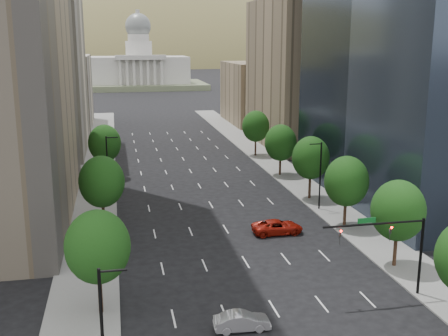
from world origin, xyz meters
TOP-DOWN VIEW (x-y plane):
  - sidewalk_left at (-15.50, 60.00)m, footprint 6.00×200.00m
  - sidewalk_right at (15.50, 60.00)m, footprint 6.00×200.00m
  - midrise_cream_left at (-25.00, 103.00)m, footprint 14.00×30.00m
  - filler_left at (-25.00, 136.00)m, footprint 14.00×26.00m
  - parking_tan_right at (25.00, 100.00)m, footprint 14.00×30.00m
  - filler_right at (25.00, 133.00)m, footprint 14.00×26.00m
  - tree_right_1 at (14.00, 36.00)m, footprint 5.20×5.20m
  - tree_right_2 at (14.00, 48.00)m, footprint 5.20×5.20m
  - tree_right_3 at (14.00, 60.00)m, footprint 5.20×5.20m
  - tree_right_4 at (14.00, 74.00)m, footprint 5.20×5.20m
  - tree_right_5 at (14.00, 90.00)m, footprint 5.20×5.20m
  - tree_left_0 at (-14.00, 32.00)m, footprint 5.20×5.20m
  - tree_left_1 at (-14.00, 52.00)m, footprint 5.20×5.20m
  - tree_left_2 at (-14.00, 78.00)m, footprint 5.20×5.20m
  - streetlight_rn at (13.44, 55.00)m, footprint 1.70×0.20m
  - streetlight_ls at (-13.44, 20.00)m, footprint 1.70×0.20m
  - streetlight_ln at (-13.44, 65.00)m, footprint 1.70×0.20m
  - traffic_signal at (10.53, 30.00)m, footprint 9.12×0.40m
  - capitol at (0.00, 249.71)m, footprint 60.00×40.00m
  - foothills at (34.67, 599.39)m, footprint 720.00×413.00m
  - car_silver at (-3.39, 27.23)m, footprint 4.39×1.67m
  - car_red_far at (5.50, 47.33)m, footprint 5.89×2.80m

SIDE VIEW (x-z plane):
  - foothills at x=34.67m, z-range -169.28..93.72m
  - sidewalk_left at x=-15.50m, z-range 0.00..0.15m
  - sidewalk_right at x=15.50m, z-range 0.00..0.15m
  - car_silver at x=-3.39m, z-range 0.00..1.43m
  - car_red_far at x=5.50m, z-range 0.00..1.62m
  - streetlight_rn at x=13.44m, z-range 0.34..9.34m
  - streetlight_ls at x=-13.44m, z-range 0.34..9.34m
  - streetlight_ln at x=-13.44m, z-range 0.34..9.34m
  - traffic_signal at x=10.53m, z-range 1.49..8.86m
  - tree_right_4 at x=14.00m, z-range 1.23..9.69m
  - tree_right_2 at x=14.00m, z-range 1.30..9.91m
  - tree_left_2 at x=-14.00m, z-range 1.34..10.02m
  - tree_right_1 at x=14.00m, z-range 1.37..10.12m
  - tree_right_5 at x=14.00m, z-range 1.37..10.12m
  - tree_left_0 at x=-14.00m, z-range 1.37..10.12m
  - tree_right_3 at x=14.00m, z-range 1.44..10.34m
  - tree_left_1 at x=-14.00m, z-range 1.48..10.45m
  - filler_right at x=25.00m, z-range 0.00..16.00m
  - capitol at x=0.00m, z-range -9.02..26.18m
  - filler_left at x=-25.00m, z-range 0.00..18.00m
  - parking_tan_right at x=25.00m, z-range 0.00..30.00m
  - midrise_cream_left at x=-25.00m, z-range 0.00..35.00m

